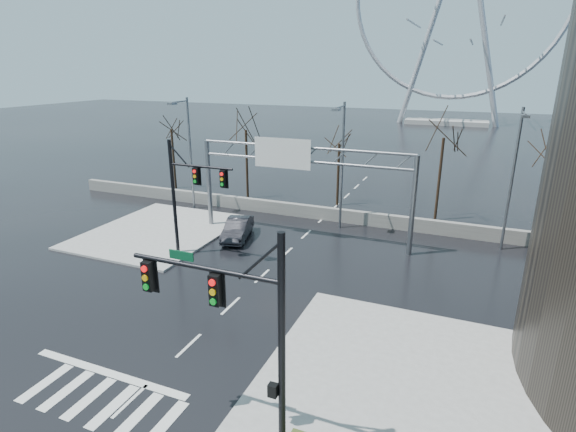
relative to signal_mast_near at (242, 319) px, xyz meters
The scene contains 16 objects.
ground 8.15m from the signal_mast_near, 141.85° to the left, with size 260.00×260.00×0.00m, color black.
sidewalk_right_ext 9.12m from the signal_mast_near, 51.18° to the left, with size 12.00×10.00×0.15m, color gray.
sidewalk_far 23.25m from the signal_mast_near, 135.18° to the left, with size 10.00×12.00×0.15m, color gray.
barrier_wall 24.96m from the signal_mast_near, 102.07° to the left, with size 52.00×0.50×1.10m, color slate.
signal_mast_near is the anchor object (origin of this frame).
signal_mast_far 17.03m from the signal_mast_near, 130.26° to the left, with size 4.72×0.41×8.00m.
sign_gantry 19.79m from the signal_mast_near, 106.19° to the left, with size 16.36×0.40×7.60m.
streetlight_left 28.07m from the signal_mast_near, 127.67° to the left, with size 0.50×2.55×10.00m.
streetlight_mid 22.44m from the signal_mast_near, 98.05° to the left, with size 0.50×2.55×10.00m.
streetlight_right 23.92m from the signal_mast_near, 68.25° to the left, with size 0.50×2.55×10.00m.
tree_far_left 36.36m from the signal_mast_near, 129.53° to the left, with size 3.50×3.50×7.00m.
tree_left 30.98m from the signal_mast_near, 117.18° to the left, with size 3.75×3.75×7.50m.
tree_center 29.00m from the signal_mast_near, 100.21° to the left, with size 3.25×3.25×6.50m.
tree_right 27.84m from the signal_mast_near, 82.02° to the left, with size 3.90×3.90×7.80m.
tree_far_right 30.45m from the signal_mast_near, 67.07° to the left, with size 3.40×3.40×6.80m.
car 20.23m from the signal_mast_near, 119.34° to the left, with size 1.63×4.67×1.54m, color black.
Camera 1 is at (11.23, -14.96, 12.45)m, focal length 28.00 mm.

